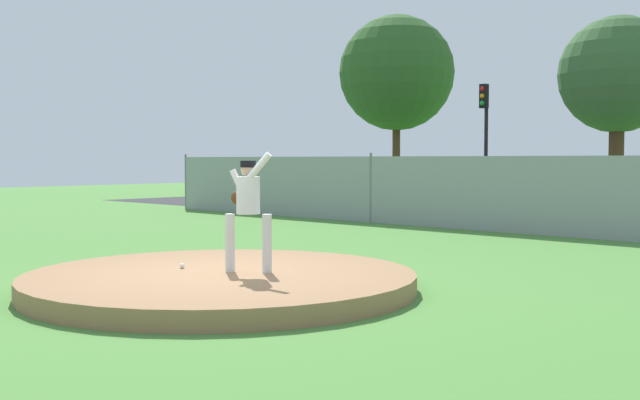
# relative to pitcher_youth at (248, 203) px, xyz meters

# --- Properties ---
(ground_plane) EXTENTS (80.00, 80.00, 0.00)m
(ground_plane) POSITION_rel_pitcher_youth_xyz_m (-0.27, 5.75, -1.19)
(ground_plane) COLOR #4C8438
(pitchers_mound) EXTENTS (5.29, 5.29, 0.25)m
(pitchers_mound) POSITION_rel_pitcher_youth_xyz_m (-0.27, -0.25, -1.06)
(pitchers_mound) COLOR #99704C
(pitchers_mound) RESTS_ON ground_plane
(pitcher_youth) EXTENTS (0.77, 0.42, 1.63)m
(pitcher_youth) POSITION_rel_pitcher_youth_xyz_m (0.00, 0.00, 0.00)
(pitcher_youth) COLOR silver
(pitcher_youth) RESTS_ON pitchers_mound
(baseball) EXTENTS (0.07, 0.07, 0.07)m
(baseball) POSITION_rel_pitcher_youth_xyz_m (-0.94, -0.40, -0.90)
(baseball) COLOR white
(baseball) RESTS_ON pitchers_mound
(chainlink_fence) EXTENTS (28.96, 0.07, 1.96)m
(chainlink_fence) POSITION_rel_pitcher_youth_xyz_m (-0.27, 9.75, -0.25)
(chainlink_fence) COLOR gray
(chainlink_fence) RESTS_ON ground_plane
(parked_car_silver) EXTENTS (2.06, 4.26, 1.65)m
(parked_car_silver) POSITION_rel_pitcher_youth_xyz_m (-3.69, 14.09, -0.41)
(parked_car_silver) COLOR #B7BABF
(parked_car_silver) RESTS_ON ground_plane
(parked_car_burgundy) EXTENTS (2.05, 4.40, 1.71)m
(parked_car_burgundy) POSITION_rel_pitcher_youth_xyz_m (-7.48, 14.49, -0.38)
(parked_car_burgundy) COLOR maroon
(parked_car_burgundy) RESTS_ON ground_plane
(parked_car_slate) EXTENTS (1.92, 4.39, 1.61)m
(parked_car_slate) POSITION_rel_pitcher_youth_xyz_m (-10.85, 14.27, -0.41)
(parked_car_slate) COLOR slate
(parked_car_slate) RESTS_ON ground_plane
(traffic_light_near) EXTENTS (0.28, 0.46, 4.60)m
(traffic_light_near) POSITION_rel_pitcher_youth_xyz_m (-7.78, 18.45, 1.97)
(traffic_light_near) COLOR black
(traffic_light_near) RESTS_ON ground_plane
(tree_broad_left) EXTENTS (5.46, 5.46, 8.62)m
(tree_broad_left) POSITION_rel_pitcher_youth_xyz_m (-15.01, 22.27, 4.69)
(tree_broad_left) COLOR #4C331E
(tree_broad_left) RESTS_ON ground_plane
(tree_tall_centre) EXTENTS (4.20, 4.20, 6.94)m
(tree_tall_centre) POSITION_rel_pitcher_youth_xyz_m (-3.72, 20.75, 3.61)
(tree_tall_centre) COLOR #4C331E
(tree_tall_centre) RESTS_ON ground_plane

